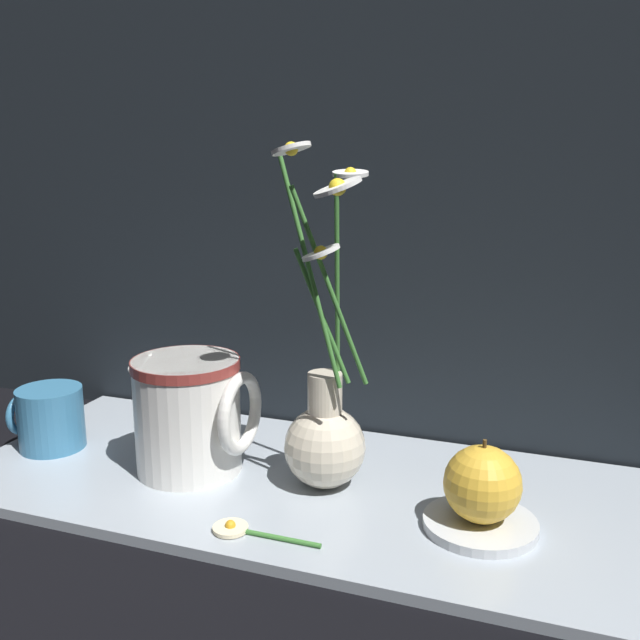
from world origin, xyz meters
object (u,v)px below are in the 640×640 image
vase_with_flowers (324,431)px  ceramic_pitcher (190,410)px  yellow_mug (50,418)px  orange_fruit (482,484)px

vase_with_flowers → ceramic_pitcher: (-0.16, -0.01, 0.01)m
yellow_mug → vase_with_flowers: bearing=1.8°
vase_with_flowers → ceramic_pitcher: 0.16m
orange_fruit → ceramic_pitcher: bearing=176.2°
vase_with_flowers → yellow_mug: (-0.37, -0.01, -0.03)m
vase_with_flowers → yellow_mug: size_ratio=4.13×
yellow_mug → ceramic_pitcher: 0.21m
yellow_mug → orange_fruit: size_ratio=1.07×
yellow_mug → orange_fruit: 0.55m
vase_with_flowers → orange_fruit: vase_with_flowers is taller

